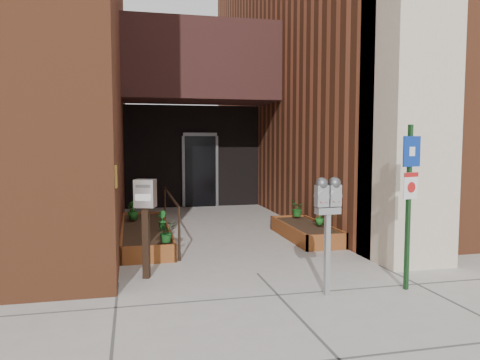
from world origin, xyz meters
TOP-DOWN VIEW (x-y plane):
  - ground at (0.00, 0.00)m, footprint 80.00×80.00m
  - architecture at (-0.18, 6.89)m, footprint 20.00×14.60m
  - planter_left at (-1.55, 2.70)m, footprint 0.90×3.60m
  - planter_right at (1.60, 2.20)m, footprint 0.80×2.20m
  - handrail at (-1.05, 2.65)m, footprint 0.04×3.34m
  - parking_meter at (0.61, -1.13)m, footprint 0.34×0.17m
  - sign_post at (1.73, -1.16)m, footprint 0.29×0.11m
  - payment_dropbox at (-1.61, 0.14)m, footprint 0.33×0.28m
  - shrub_left_a at (-1.25, 1.10)m, footprint 0.41×0.41m
  - shrub_left_b at (-1.25, 2.31)m, footprint 0.25×0.25m
  - shrub_left_c at (-1.78, 3.50)m, footprint 0.32×0.32m
  - shrub_left_d at (-1.83, 3.71)m, footprint 0.20×0.20m
  - shrub_right_a at (1.83, 2.02)m, footprint 0.25×0.25m
  - shrub_right_b at (1.85, 1.64)m, footprint 0.25×0.25m
  - shrub_right_c at (1.74, 3.06)m, footprint 0.40×0.40m

SIDE VIEW (x-z plane):
  - ground at x=0.00m, z-range 0.00..0.00m
  - planter_left at x=-1.55m, z-range -0.02..0.28m
  - planter_right at x=1.60m, z-range -0.02..0.28m
  - shrub_right_a at x=1.83m, z-range 0.30..0.62m
  - shrub_right_b at x=1.85m, z-range 0.30..0.63m
  - shrub_left_d at x=-1.83m, z-range 0.30..0.64m
  - shrub_left_b at x=-1.25m, z-range 0.30..0.64m
  - shrub_left_a at x=-1.25m, z-range 0.30..0.64m
  - shrub_right_c at x=1.74m, z-range 0.30..0.67m
  - shrub_left_c at x=-1.78m, z-range 0.30..0.71m
  - handrail at x=-1.05m, z-range 0.30..1.20m
  - payment_dropbox at x=-1.61m, z-range 0.31..1.73m
  - parking_meter at x=0.61m, z-range 0.41..1.92m
  - sign_post at x=1.73m, z-range 0.25..2.42m
  - architecture at x=-0.18m, z-range -0.02..9.98m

